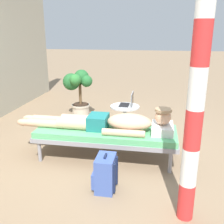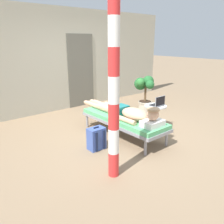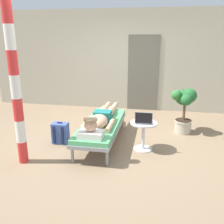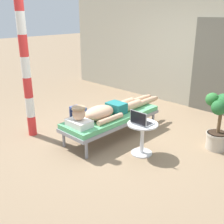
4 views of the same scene
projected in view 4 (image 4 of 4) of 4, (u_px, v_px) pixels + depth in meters
name	position (u px, v px, depth m)	size (l,w,h in m)	color
ground_plane	(124.00, 135.00, 5.09)	(40.00, 40.00, 0.00)	#8C7256
house_wall_back	(189.00, 48.00, 6.34)	(7.60, 0.20, 2.70)	#B2AD99
house_door_panel	(211.00, 67.00, 5.98)	(0.84, 0.03, 2.04)	#625F54
lounge_chair	(112.00, 118.00, 4.96)	(0.68, 1.94, 0.42)	gray
person_reclining	(109.00, 110.00, 4.84)	(0.53, 2.17, 0.33)	white
side_table	(142.00, 133.00, 4.32)	(0.48, 0.48, 0.52)	silver
laptop	(141.00, 121.00, 4.21)	(0.31, 0.24, 0.23)	#A5A8AD
backpack	(79.00, 117.00, 5.42)	(0.30, 0.26, 0.42)	#3F59A5
potted_plant	(221.00, 115.00, 4.43)	(0.52, 0.58, 0.97)	#BFB29E
porch_post	(26.00, 67.00, 4.69)	(0.15, 0.15, 2.52)	red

